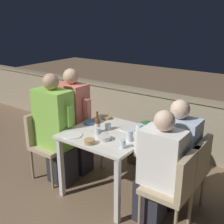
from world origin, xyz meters
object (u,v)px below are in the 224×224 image
chair_left_far (65,130)px  beer_bottle (97,124)px  person_white_polo (158,169)px  chair_right_far (191,168)px  person_coral_top (75,121)px  person_blue_shirt (173,155)px  chair_right_near (177,184)px  chair_left_near (46,138)px  person_green_blouse (56,130)px

chair_left_far → beer_bottle: bearing=-16.5°
person_white_polo → chair_right_far: size_ratio=1.41×
person_coral_top → person_blue_shirt: bearing=1.0°
chair_right_near → person_white_polo: (-0.19, 0.00, 0.08)m
person_coral_top → chair_left_far: bearing=180.0°
person_coral_top → beer_bottle: size_ratio=5.73×
person_blue_shirt → chair_left_near: bearing=-167.3°
chair_right_near → person_white_polo: size_ratio=0.71×
chair_right_near → chair_left_near: bearing=-179.6°
chair_left_far → person_coral_top: bearing=-0.0°
person_green_blouse → chair_right_near: bearing=0.5°
person_white_polo → person_blue_shirt: size_ratio=0.99×
person_white_polo → beer_bottle: person_white_polo is taller
person_coral_top → person_white_polo: (1.35, -0.31, -0.09)m
chair_right_near → chair_right_far: bearing=89.3°
chair_left_near → chair_right_near: bearing=0.4°
chair_right_far → person_blue_shirt: size_ratio=0.70×
person_green_blouse → person_coral_top: person_coral_top is taller
person_green_blouse → person_white_polo: size_ratio=1.14×
beer_bottle → chair_right_far: bearing=13.7°
person_green_blouse → beer_bottle: 0.59m
chair_left_near → person_blue_shirt: 1.59m
chair_right_far → chair_right_near: bearing=-90.7°
chair_left_far → chair_right_far: 1.74m
chair_left_near → chair_right_far: bearing=11.3°
chair_right_near → beer_bottle: (-0.99, 0.09, 0.32)m
person_white_polo → chair_left_near: bearing=-179.5°
chair_left_near → person_green_blouse: (0.19, -0.00, 0.16)m
person_green_blouse → chair_left_far: (-0.19, 0.33, -0.16)m
chair_right_far → beer_bottle: beer_bottle is taller
person_coral_top → beer_bottle: (0.55, -0.22, 0.15)m
chair_left_far → person_blue_shirt: person_blue_shirt is taller
person_coral_top → person_white_polo: size_ratio=1.14×
person_green_blouse → chair_left_far: 0.41m
chair_left_far → chair_right_near: 1.76m
chair_right_far → person_blue_shirt: 0.21m
person_coral_top → chair_right_far: 1.56m
chair_left_near → person_blue_shirt: bearing=12.7°
chair_left_far → chair_right_near: bearing=-10.2°
chair_left_far → person_coral_top: (0.19, -0.00, 0.17)m
person_green_blouse → chair_right_far: bearing=12.7°
chair_left_near → chair_left_far: (0.00, 0.33, 0.00)m
chair_left_far → person_white_polo: bearing=-11.5°
person_blue_shirt → beer_bottle: size_ratio=5.09×
chair_left_far → person_white_polo: person_white_polo is taller
person_white_polo → chair_left_far: bearing=168.5°
chair_right_near → chair_right_far: 0.34m
person_green_blouse → person_coral_top: 0.33m
chair_right_near → beer_bottle: beer_bottle is taller
chair_left_far → person_white_polo: (1.54, -0.31, 0.08)m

